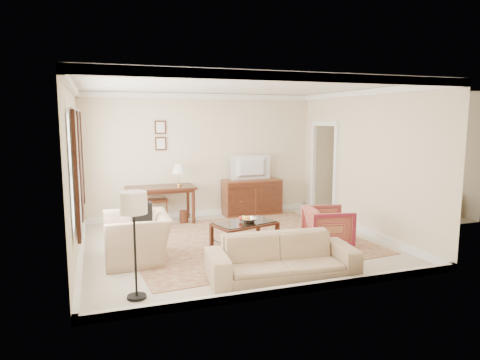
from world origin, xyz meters
TOP-DOWN VIEW (x-y plane):
  - room_shell at (0.00, 0.00)m, footprint 5.51×5.01m
  - annex_bedroom at (4.49, 1.15)m, footprint 3.00×2.70m
  - window_front at (-2.70, -0.70)m, footprint 0.12×1.56m
  - window_rear at (-2.70, 0.90)m, footprint 0.12×1.56m
  - doorway at (2.71, 1.50)m, footprint 0.10×1.12m
  - rug at (0.22, 0.13)m, footprint 4.58×4.02m
  - writing_desk at (-1.08, 2.02)m, footprint 1.51×0.76m
  - desk_chair at (-1.11, 2.37)m, footprint 0.54×0.54m
  - desk_lamp at (-0.65, 2.02)m, footprint 0.32×0.32m
  - framed_prints at (-0.98, 2.47)m, footprint 0.25×0.04m
  - sideboard at (1.15, 2.20)m, footprint 1.40×0.54m
  - tv at (1.15, 2.18)m, footprint 0.95×0.54m
  - coffee_table at (0.10, -0.27)m, footprint 1.24×0.92m
  - fruit_bowl at (0.16, -0.30)m, footprint 0.42×0.42m
  - book_a at (-0.02, -0.20)m, footprint 0.26×0.18m
  - book_b at (0.23, -0.33)m, footprint 0.28×0.07m
  - striped_armchair at (1.54, -0.72)m, footprint 0.86×0.90m
  - club_armchair at (-1.82, -0.39)m, footprint 0.78×1.19m
  - backpack at (-1.72, -0.32)m, footprint 0.32×0.38m
  - sofa at (0.10, -1.90)m, footprint 2.21×0.82m
  - floor_lamp at (-1.98, -1.94)m, footprint 0.35×0.35m

SIDE VIEW (x-z plane):
  - rug at x=0.22m, z-range 0.00..0.01m
  - book_b at x=0.23m, z-range -0.01..0.37m
  - book_a at x=-0.02m, z-range -0.01..0.37m
  - annex_bedroom at x=4.49m, z-range -1.11..1.79m
  - coffee_table at x=0.10m, z-range 0.12..0.59m
  - striped_armchair at x=1.54m, z-range 0.00..0.80m
  - sofa at x=0.10m, z-range 0.00..0.84m
  - sideboard at x=1.15m, z-range 0.00..0.86m
  - club_armchair at x=-1.82m, z-range 0.00..1.03m
  - fruit_bowl at x=0.16m, z-range 0.47..0.57m
  - desk_chair at x=-1.11m, z-range 0.00..1.05m
  - writing_desk at x=-1.08m, z-range 0.30..1.13m
  - backpack at x=-1.72m, z-range 0.57..0.97m
  - doorway at x=2.71m, z-range -0.05..2.20m
  - desk_lamp at x=-0.65m, z-range 0.83..1.33m
  - floor_lamp at x=-1.98m, z-range 0.46..1.87m
  - tv at x=1.15m, z-range 1.28..1.40m
  - window_front at x=-2.70m, z-range 0.65..2.45m
  - window_rear at x=-2.70m, z-range 0.65..2.45m
  - framed_prints at x=-0.98m, z-range 1.60..2.28m
  - room_shell at x=0.00m, z-range 1.02..3.93m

